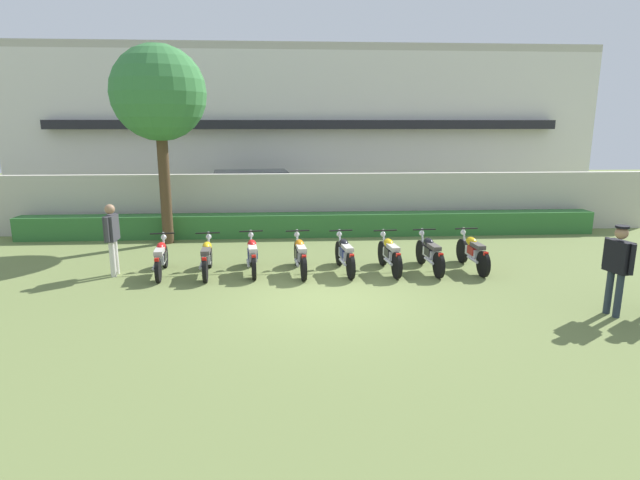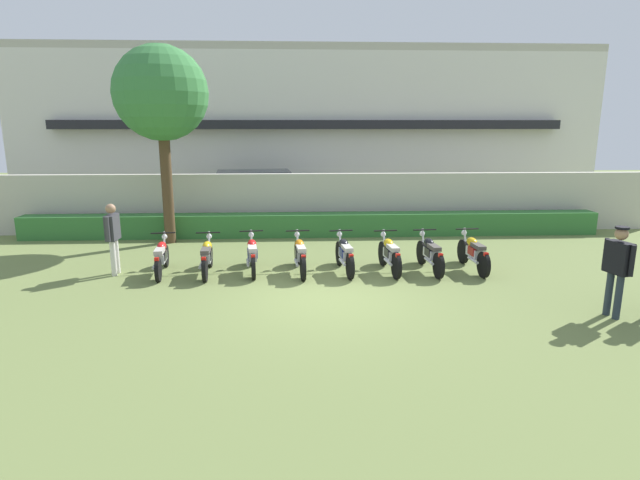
{
  "view_description": "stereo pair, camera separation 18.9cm",
  "coord_description": "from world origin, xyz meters",
  "px_view_note": "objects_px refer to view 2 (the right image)",
  "views": [
    {
      "loc": [
        -0.82,
        -10.26,
        3.57
      ],
      "look_at": [
        0.0,
        2.26,
        0.74
      ],
      "focal_mm": 28.66,
      "sensor_mm": 36.0,
      "label": 1
    },
    {
      "loc": [
        -0.63,
        -10.27,
        3.57
      ],
      "look_at": [
        0.0,
        2.26,
        0.74
      ],
      "focal_mm": 28.66,
      "sensor_mm": 36.0,
      "label": 2
    }
  ],
  "objects_px": {
    "motorcycle_in_row_0": "(161,257)",
    "motorcycle_in_row_5": "(390,254)",
    "officer_0": "(618,264)",
    "parked_car": "(258,196)",
    "inspector_person": "(113,233)",
    "motorcycle_in_row_3": "(300,255)",
    "motorcycle_in_row_1": "(207,256)",
    "motorcycle_in_row_6": "(430,253)",
    "motorcycle_in_row_7": "(473,252)",
    "tree_near_inspector": "(161,95)",
    "motorcycle_in_row_4": "(345,254)",
    "motorcycle_in_row_2": "(252,254)"
  },
  "relations": [
    {
      "from": "parked_car",
      "to": "officer_0",
      "type": "height_order",
      "value": "parked_car"
    },
    {
      "from": "motorcycle_in_row_1",
      "to": "motorcycle_in_row_2",
      "type": "bearing_deg",
      "value": -87.1
    },
    {
      "from": "motorcycle_in_row_1",
      "to": "motorcycle_in_row_3",
      "type": "xyz_separation_m",
      "value": [
        2.26,
        0.01,
        0.01
      ]
    },
    {
      "from": "parked_car",
      "to": "motorcycle_in_row_6",
      "type": "relative_size",
      "value": 2.41
    },
    {
      "from": "motorcycle_in_row_1",
      "to": "motorcycle_in_row_7",
      "type": "relative_size",
      "value": 0.96
    },
    {
      "from": "motorcycle_in_row_3",
      "to": "motorcycle_in_row_4",
      "type": "relative_size",
      "value": 1.03
    },
    {
      "from": "motorcycle_in_row_1",
      "to": "motorcycle_in_row_6",
      "type": "distance_m",
      "value": 5.5
    },
    {
      "from": "motorcycle_in_row_0",
      "to": "motorcycle_in_row_6",
      "type": "distance_m",
      "value": 6.61
    },
    {
      "from": "motorcycle_in_row_2",
      "to": "motorcycle_in_row_3",
      "type": "height_order",
      "value": "motorcycle_in_row_3"
    },
    {
      "from": "motorcycle_in_row_4",
      "to": "inspector_person",
      "type": "distance_m",
      "value": 5.63
    },
    {
      "from": "tree_near_inspector",
      "to": "inspector_person",
      "type": "height_order",
      "value": "tree_near_inspector"
    },
    {
      "from": "motorcycle_in_row_6",
      "to": "tree_near_inspector",
      "type": "bearing_deg",
      "value": 59.9
    },
    {
      "from": "parked_car",
      "to": "motorcycle_in_row_5",
      "type": "bearing_deg",
      "value": -69.05
    },
    {
      "from": "tree_near_inspector",
      "to": "motorcycle_in_row_6",
      "type": "relative_size",
      "value": 3.03
    },
    {
      "from": "tree_near_inspector",
      "to": "motorcycle_in_row_7",
      "type": "distance_m",
      "value": 9.88
    },
    {
      "from": "parked_car",
      "to": "motorcycle_in_row_4",
      "type": "relative_size",
      "value": 2.46
    },
    {
      "from": "motorcycle_in_row_7",
      "to": "parked_car",
      "type": "bearing_deg",
      "value": 36.4
    },
    {
      "from": "motorcycle_in_row_0",
      "to": "officer_0",
      "type": "xyz_separation_m",
      "value": [
        9.27,
        -3.34,
        0.61
      ]
    },
    {
      "from": "parked_car",
      "to": "motorcycle_in_row_3",
      "type": "distance_m",
      "value": 7.34
    },
    {
      "from": "officer_0",
      "to": "parked_car",
      "type": "bearing_deg",
      "value": -67.42
    },
    {
      "from": "motorcycle_in_row_6",
      "to": "motorcycle_in_row_7",
      "type": "xyz_separation_m",
      "value": [
        1.11,
        0.04,
        0.0
      ]
    },
    {
      "from": "motorcycle_in_row_1",
      "to": "motorcycle_in_row_7",
      "type": "height_order",
      "value": "motorcycle_in_row_7"
    },
    {
      "from": "motorcycle_in_row_5",
      "to": "officer_0",
      "type": "xyz_separation_m",
      "value": [
        3.67,
        -3.24,
        0.59
      ]
    },
    {
      "from": "motorcycle_in_row_0",
      "to": "motorcycle_in_row_4",
      "type": "height_order",
      "value": "motorcycle_in_row_4"
    },
    {
      "from": "motorcycle_in_row_5",
      "to": "inspector_person",
      "type": "height_order",
      "value": "inspector_person"
    },
    {
      "from": "motorcycle_in_row_2",
      "to": "tree_near_inspector",
      "type": "bearing_deg",
      "value": 33.18
    },
    {
      "from": "motorcycle_in_row_2",
      "to": "motorcycle_in_row_5",
      "type": "height_order",
      "value": "motorcycle_in_row_5"
    },
    {
      "from": "motorcycle_in_row_2",
      "to": "officer_0",
      "type": "xyz_separation_m",
      "value": [
        7.07,
        -3.41,
        0.6
      ]
    },
    {
      "from": "motorcycle_in_row_3",
      "to": "inspector_person",
      "type": "height_order",
      "value": "inspector_person"
    },
    {
      "from": "motorcycle_in_row_0",
      "to": "motorcycle_in_row_1",
      "type": "bearing_deg",
      "value": -99.43
    },
    {
      "from": "parked_car",
      "to": "tree_near_inspector",
      "type": "relative_size",
      "value": 0.8
    },
    {
      "from": "motorcycle_in_row_1",
      "to": "motorcycle_in_row_5",
      "type": "distance_m",
      "value": 4.48
    },
    {
      "from": "motorcycle_in_row_1",
      "to": "motorcycle_in_row_6",
      "type": "xyz_separation_m",
      "value": [
        5.5,
        -0.02,
        0.01
      ]
    },
    {
      "from": "motorcycle_in_row_4",
      "to": "motorcycle_in_row_3",
      "type": "bearing_deg",
      "value": 83.87
    },
    {
      "from": "motorcycle_in_row_7",
      "to": "officer_0",
      "type": "bearing_deg",
      "value": -157.61
    },
    {
      "from": "motorcycle_in_row_2",
      "to": "officer_0",
      "type": "distance_m",
      "value": 7.87
    },
    {
      "from": "motorcycle_in_row_4",
      "to": "parked_car",
      "type": "bearing_deg",
      "value": 13.5
    },
    {
      "from": "motorcycle_in_row_3",
      "to": "motorcycle_in_row_6",
      "type": "height_order",
      "value": "same"
    },
    {
      "from": "parked_car",
      "to": "motorcycle_in_row_3",
      "type": "height_order",
      "value": "parked_car"
    },
    {
      "from": "motorcycle_in_row_7",
      "to": "motorcycle_in_row_5",
      "type": "bearing_deg",
      "value": 88.84
    },
    {
      "from": "motorcycle_in_row_0",
      "to": "motorcycle_in_row_6",
      "type": "xyz_separation_m",
      "value": [
        6.61,
        -0.08,
        0.02
      ]
    },
    {
      "from": "tree_near_inspector",
      "to": "motorcycle_in_row_5",
      "type": "height_order",
      "value": "tree_near_inspector"
    },
    {
      "from": "motorcycle_in_row_5",
      "to": "motorcycle_in_row_7",
      "type": "distance_m",
      "value": 2.13
    },
    {
      "from": "motorcycle_in_row_2",
      "to": "motorcycle_in_row_6",
      "type": "xyz_separation_m",
      "value": [
        4.41,
        -0.15,
        0.01
      ]
    },
    {
      "from": "motorcycle_in_row_0",
      "to": "motorcycle_in_row_5",
      "type": "height_order",
      "value": "motorcycle_in_row_5"
    },
    {
      "from": "motorcycle_in_row_3",
      "to": "officer_0",
      "type": "height_order",
      "value": "officer_0"
    },
    {
      "from": "motorcycle_in_row_4",
      "to": "motorcycle_in_row_0",
      "type": "bearing_deg",
      "value": 82.98
    },
    {
      "from": "motorcycle_in_row_5",
      "to": "officer_0",
      "type": "distance_m",
      "value": 4.93
    },
    {
      "from": "motorcycle_in_row_7",
      "to": "motorcycle_in_row_4",
      "type": "bearing_deg",
      "value": 87.2
    },
    {
      "from": "motorcycle_in_row_4",
      "to": "inspector_person",
      "type": "bearing_deg",
      "value": 82.95
    }
  ]
}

